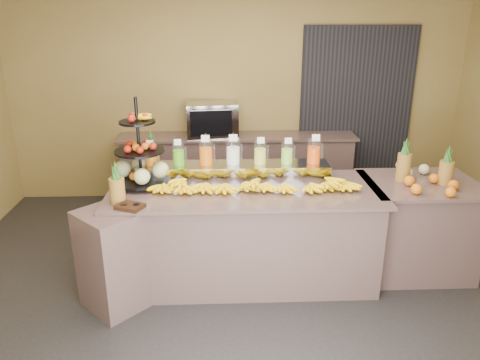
{
  "coord_description": "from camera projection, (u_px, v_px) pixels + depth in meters",
  "views": [
    {
      "loc": [
        -0.21,
        -3.71,
        2.49
      ],
      "look_at": [
        -0.05,
        0.3,
        1.02
      ],
      "focal_mm": 35.0,
      "sensor_mm": 36.0,
      "label": 1
    }
  ],
  "objects": [
    {
      "name": "right_counter",
      "position": [
        416.0,
        226.0,
        4.62
      ],
      "size": [
        1.08,
        0.88,
        0.93
      ],
      "color": "gray",
      "rests_on": "ground"
    },
    {
      "name": "buffet_counter",
      "position": [
        233.0,
        236.0,
        4.42
      ],
      "size": [
        2.75,
        1.25,
        0.93
      ],
      "color": "gray",
      "rests_on": "ground"
    },
    {
      "name": "juice_pitcher_lemon",
      "position": [
        260.0,
        154.0,
        4.49
      ],
      "size": [
        0.12,
        0.12,
        0.29
      ],
      "color": "silver",
      "rests_on": "pitcher_tray"
    },
    {
      "name": "banana_heap",
      "position": [
        256.0,
        184.0,
        4.26
      ],
      "size": [
        1.92,
        0.17,
        0.16
      ],
      "color": "yellow",
      "rests_on": "buffet_counter"
    },
    {
      "name": "pitcher_tray",
      "position": [
        233.0,
        171.0,
        4.54
      ],
      "size": [
        1.85,
        0.3,
        0.15
      ],
      "primitive_type": "cube",
      "color": "gray",
      "rests_on": "buffet_counter"
    },
    {
      "name": "fruit_stand",
      "position": [
        144.0,
        162.0,
        4.37
      ],
      "size": [
        0.67,
        0.67,
        0.82
      ],
      "rotation": [
        0.0,
        0.0,
        0.15
      ],
      "color": "black",
      "rests_on": "buffet_counter"
    },
    {
      "name": "juice_pitcher_green",
      "position": [
        179.0,
        155.0,
        4.46
      ],
      "size": [
        0.11,
        0.12,
        0.28
      ],
      "color": "silver",
      "rests_on": "pitcher_tray"
    },
    {
      "name": "juice_pitcher_orange_b",
      "position": [
        206.0,
        154.0,
        4.47
      ],
      "size": [
        0.13,
        0.14,
        0.32
      ],
      "color": "silver",
      "rests_on": "pitcher_tray"
    },
    {
      "name": "juice_pitcher_lime",
      "position": [
        287.0,
        154.0,
        4.5
      ],
      "size": [
        0.12,
        0.12,
        0.28
      ],
      "color": "silver",
      "rests_on": "pitcher_tray"
    },
    {
      "name": "juice_pitcher_orange_c",
      "position": [
        314.0,
        153.0,
        4.51
      ],
      "size": [
        0.13,
        0.13,
        0.31
      ],
      "color": "silver",
      "rests_on": "pitcher_tray"
    },
    {
      "name": "condiment_caddy",
      "position": [
        130.0,
        206.0,
        3.88
      ],
      "size": [
        0.26,
        0.24,
        0.03
      ],
      "primitive_type": "cube",
      "rotation": [
        0.0,
        0.0,
        -0.43
      ],
      "color": "black",
      "rests_on": "buffet_counter"
    },
    {
      "name": "pineapple_left_b",
      "position": [
        152.0,
        157.0,
        4.67
      ],
      "size": [
        0.15,
        0.15,
        0.44
      ],
      "rotation": [
        0.0,
        0.0,
        0.12
      ],
      "color": "brown",
      "rests_on": "buffet_counter"
    },
    {
      "name": "oven_warmer",
      "position": [
        211.0,
        119.0,
        6.05
      ],
      "size": [
        0.69,
        0.52,
        0.43
      ],
      "primitive_type": "cube",
      "rotation": [
        0.0,
        0.0,
        0.1
      ],
      "color": "gray",
      "rests_on": "back_ledge"
    },
    {
      "name": "ground",
      "position": [
        246.0,
        294.0,
        4.34
      ],
      "size": [
        6.0,
        6.0,
        0.0
      ],
      "primitive_type": "plane",
      "color": "black",
      "rests_on": "ground"
    },
    {
      "name": "juice_pitcher_orange_a",
      "position": [
        151.0,
        156.0,
        4.45
      ],
      "size": [
        0.11,
        0.12,
        0.27
      ],
      "color": "silver",
      "rests_on": "pitcher_tray"
    },
    {
      "name": "back_ledge",
      "position": [
        238.0,
        169.0,
        6.29
      ],
      "size": [
        3.1,
        0.55,
        0.93
      ],
      "color": "gray",
      "rests_on": "ground"
    },
    {
      "name": "pineapple_left_a",
      "position": [
        117.0,
        188.0,
        3.95
      ],
      "size": [
        0.13,
        0.13,
        0.38
      ],
      "rotation": [
        0.0,
        0.0,
        0.05
      ],
      "color": "brown",
      "rests_on": "buffet_counter"
    },
    {
      "name": "right_fruit_pile",
      "position": [
        426.0,
        177.0,
        4.34
      ],
      "size": [
        0.5,
        0.48,
        0.27
      ],
      "color": "brown",
      "rests_on": "right_counter"
    },
    {
      "name": "room_envelope",
      "position": [
        263.0,
        77.0,
        4.44
      ],
      "size": [
        6.04,
        5.02,
        2.82
      ],
      "color": "olive",
      "rests_on": "ground"
    },
    {
      "name": "juice_pitcher_milk",
      "position": [
        233.0,
        153.0,
        4.48
      ],
      "size": [
        0.13,
        0.14,
        0.32
      ],
      "color": "silver",
      "rests_on": "pitcher_tray"
    }
  ]
}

